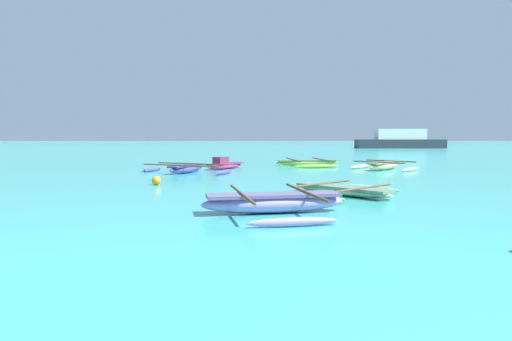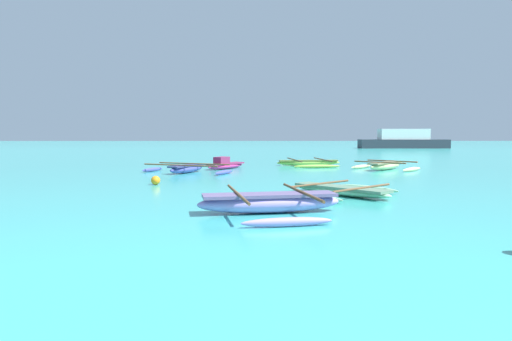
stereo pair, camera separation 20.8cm
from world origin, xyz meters
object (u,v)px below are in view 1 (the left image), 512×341
Objects in this scene: moored_boat_1 at (307,163)px; moored_boat_2 at (343,190)px; moored_boat_5 at (274,202)px; distant_ferry at (400,140)px; mooring_buoy_1 at (156,180)px; moored_boat_3 at (186,169)px; moored_boat_4 at (224,165)px; moored_boat_0 at (385,166)px.

moored_boat_1 reaches higher than moored_boat_2.
distant_ferry is (19.91, 49.79, 0.79)m from moored_boat_5.
moored_boat_5 is at bearing -56.40° from mooring_buoy_1.
moored_boat_2 is 7.20m from mooring_buoy_1.
mooring_buoy_1 is (-4.13, 6.22, -0.08)m from moored_boat_5.
moored_boat_3 is (-6.74, -5.17, 0.04)m from moored_boat_1.
mooring_buoy_1 is at bearing -131.08° from moored_boat_1.
distant_ferry reaches higher than moored_boat_2.
moored_boat_3 is 44.96m from distant_ferry.
mooring_buoy_1 is at bearing 113.64° from moored_boat_5.
moored_boat_5 is at bearing -137.50° from moored_boat_3.
mooring_buoy_1 is (-2.21, -7.81, -0.07)m from moored_boat_4.
moored_boat_4 is 0.70× the size of moored_boat_5.
moored_boat_0 is 0.96× the size of moored_boat_5.
moored_boat_4 reaches higher than mooring_buoy_1.
moored_boat_2 is 4.00m from moored_boat_5.
distant_ferry is at bearing 56.33° from moored_boat_1.
mooring_buoy_1 is (-7.18, -10.48, -0.01)m from moored_boat_1.
moored_boat_0 is 0.81× the size of moored_boat_3.
distant_ferry is at bearing 117.24° from moored_boat_2.
moored_boat_0 is at bearing -109.77° from distant_ferry.
moored_boat_3 is 5.33m from mooring_buoy_1.
moored_boat_0 is 11.14m from moored_boat_2.
moored_boat_3 is at bearing 174.02° from moored_boat_2.
moored_boat_4 reaches higher than moored_boat_1.
moored_boat_5 is at bearing -137.30° from moored_boat_4.
distant_ferry is (23.60, 38.26, 0.83)m from moored_boat_3.
distant_ferry reaches higher than moored_boat_3.
moored_boat_1 is (-3.79, 3.29, -0.04)m from moored_boat_0.
mooring_buoy_1 is at bearing 165.27° from moored_boat_0.
distant_ferry is (24.04, 43.57, 0.88)m from mooring_buoy_1.
moored_boat_1 is 1.16× the size of moored_boat_5.
moored_boat_5 is 0.34× the size of distant_ferry.
moored_boat_0 reaches higher than moored_boat_3.
mooring_buoy_1 is at bearing -156.96° from moored_boat_2.
moored_boat_5 is at bearing -79.06° from moored_boat_2.
moored_boat_0 reaches higher than moored_boat_1.
moored_boat_4 reaches higher than moored_boat_5.
moored_boat_1 is at bearing -26.79° from moored_boat_4.
distant_ferry reaches higher than mooring_buoy_1.
distant_ferry is (21.83, 35.76, 0.81)m from moored_boat_4.
moored_boat_0 is 5.01m from moored_boat_1.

